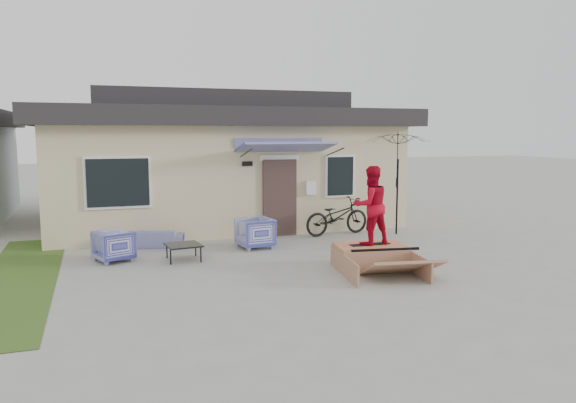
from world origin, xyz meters
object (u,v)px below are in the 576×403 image
object	(u,v)px
skateboard	(370,244)
armchair_right	(255,231)
armchair_left	(114,244)
bicycle	(337,212)
loveseat	(153,235)
skater	(371,204)
patio_umbrella	(398,172)
skate_ramp	(370,257)
coffee_table	(184,252)

from	to	relation	value
skateboard	armchair_right	bearing A→B (deg)	122.29
armchair_left	bicycle	xyz separation A→B (m)	(5.95, 1.23, 0.25)
loveseat	skater	bearing A→B (deg)	152.96
armchair_right	armchair_left	bearing A→B (deg)	-91.48
bicycle	skateboard	bearing A→B (deg)	158.06
bicycle	armchair_right	bearing A→B (deg)	101.31
patio_umbrella	skate_ramp	xyz separation A→B (m)	(-2.50, -3.18, -1.51)
armchair_right	patio_umbrella	xyz separation A→B (m)	(4.24, 0.46, 1.34)
skateboard	skater	distance (m)	0.85
armchair_left	bicycle	distance (m)	6.08
armchair_left	skateboard	bearing A→B (deg)	-136.53
loveseat	patio_umbrella	size ratio (longest dim) A/B	0.68
skateboard	patio_umbrella	bearing A→B (deg)	50.63
patio_umbrella	skateboard	distance (m)	4.20
loveseat	bicycle	distance (m)	4.99
loveseat	armchair_right	size ratio (longest dim) A/B	1.81
bicycle	skateboard	size ratio (longest dim) A/B	2.24
bicycle	patio_umbrella	size ratio (longest dim) A/B	0.89
armchair_left	coffee_table	world-z (taller)	armchair_left
loveseat	skateboard	size ratio (longest dim) A/B	1.69
armchair_right	patio_umbrella	size ratio (longest dim) A/B	0.37
coffee_table	skate_ramp	bearing A→B (deg)	-29.14
armchair_right	bicycle	distance (m)	2.80
armchair_right	skate_ramp	distance (m)	3.23
coffee_table	skater	size ratio (longest dim) A/B	0.44
armchair_left	loveseat	bearing A→B (deg)	-58.32
skateboard	skater	world-z (taller)	skater
armchair_left	patio_umbrella	world-z (taller)	patio_umbrella
loveseat	patio_umbrella	distance (m)	6.77
bicycle	patio_umbrella	distance (m)	2.02
loveseat	armchair_left	size ratio (longest dim) A/B	1.96
patio_umbrella	coffee_table	bearing A→B (deg)	-169.03
armchair_right	coffee_table	world-z (taller)	armchair_right
loveseat	armchair_left	world-z (taller)	armchair_left
armchair_right	skate_ramp	xyz separation A→B (m)	(1.74, -2.72, -0.17)
armchair_left	skater	xyz separation A→B (m)	(5.06, -2.37, 0.97)
coffee_table	skater	xyz separation A→B (m)	(3.60, -1.96, 1.18)
armchair_right	patio_umbrella	distance (m)	4.47
skater	skateboard	bearing A→B (deg)	177.76
loveseat	skateboard	world-z (taller)	loveseat
skate_ramp	skater	bearing A→B (deg)	90.00
coffee_table	skate_ramp	distance (m)	4.11
loveseat	skate_ramp	distance (m)	5.52
loveseat	coffee_table	bearing A→B (deg)	120.89
coffee_table	bicycle	distance (m)	4.80
skateboard	skater	xyz separation A→B (m)	(-0.00, 0.00, 0.85)
patio_umbrella	skateboard	xyz separation A→B (m)	(-2.50, -3.14, -1.24)
armchair_right	coffee_table	size ratio (longest dim) A/B	1.13
skate_ramp	skater	size ratio (longest dim) A/B	1.17
bicycle	skateboard	distance (m)	3.71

